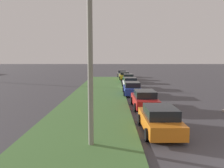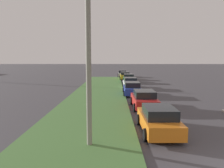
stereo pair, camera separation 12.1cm
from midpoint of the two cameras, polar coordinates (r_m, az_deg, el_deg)
name	(u,v)px [view 2 (the right image)]	position (r m, az deg, el deg)	size (l,w,h in m)	color
grass_median	(91,110)	(17.14, -5.32, -6.85)	(60.00, 6.00, 0.12)	#477238
parked_car_orange	(159,120)	(12.45, 12.36, -9.11)	(4.32, 2.07, 1.47)	orange
parked_car_red	(144,99)	(18.24, 8.60, -3.96)	(4.33, 2.08, 1.47)	red
parked_car_blue	(132,89)	(24.45, 5.44, -1.19)	(4.32, 2.06, 1.47)	#23389E
parked_car_white	(130,83)	(30.06, 4.90, 0.30)	(4.33, 2.08, 1.47)	silver
parked_car_green	(129,78)	(36.83, 4.49, 1.49)	(4.36, 2.13, 1.47)	#1E6B38
parked_car_yellow	(125,76)	(42.25, 3.48, 2.17)	(4.31, 2.03, 1.47)	gold
parked_car_silver	(122,74)	(48.26, 2.78, 2.75)	(4.33, 2.08, 1.47)	#B2B5BA
streetlight	(96,51)	(9.70, -3.76, 8.53)	(0.43, 2.88, 7.50)	gray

